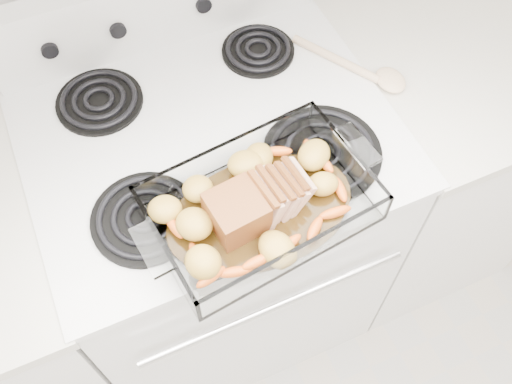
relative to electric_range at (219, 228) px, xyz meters
name	(u,v)px	position (x,y,z in m)	size (l,w,h in m)	color
electric_range	(219,228)	(0.00, 0.00, 0.00)	(0.78, 0.70, 1.12)	white
counter_right	(419,153)	(0.66, 0.00, -0.02)	(0.58, 0.68, 0.93)	white
baking_dish	(260,208)	(0.02, -0.24, 0.48)	(0.40, 0.26, 0.08)	white
pork_roast	(251,205)	(0.00, -0.24, 0.51)	(0.20, 0.10, 0.08)	brown
roast_vegetables	(250,189)	(0.01, -0.20, 0.49)	(0.40, 0.22, 0.05)	#D05413
wooden_spoon	(366,71)	(0.39, 0.00, 0.46)	(0.18, 0.25, 0.02)	beige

